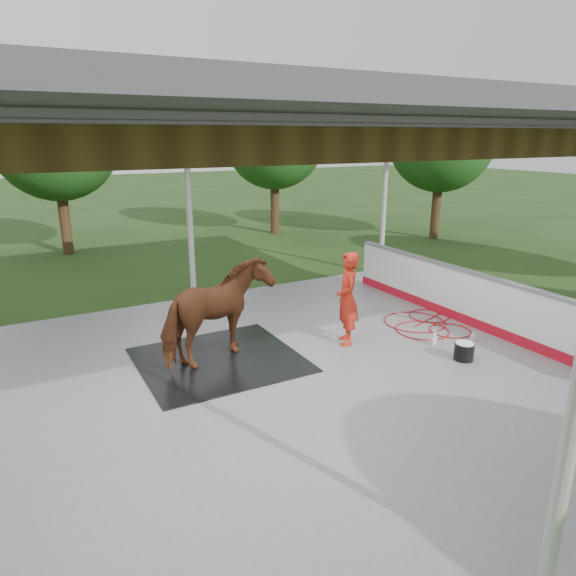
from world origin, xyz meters
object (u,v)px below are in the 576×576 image
horse (217,313)px  wash_bucket (464,351)px  dasher_board (485,304)px  handler (347,299)px

horse → wash_bucket: bearing=-139.9°
dasher_board → horse: bearing=167.3°
dasher_board → wash_bucket: (-1.49, -0.88, -0.38)m
handler → wash_bucket: size_ratio=5.15×
dasher_board → handler: handler is taller
dasher_board → horse: (-5.33, 1.20, 0.36)m
handler → wash_bucket: 2.29m
horse → handler: (2.45, -0.41, -0.00)m
handler → dasher_board: bearing=98.7°
wash_bucket → horse: bearing=151.6°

